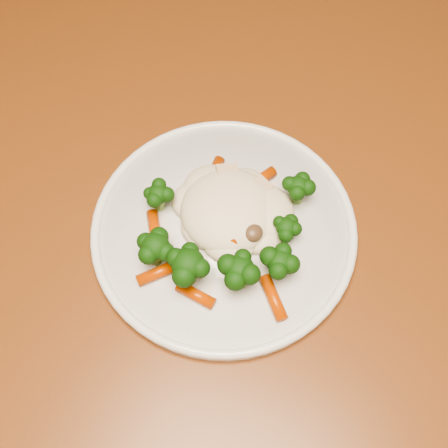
# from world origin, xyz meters

# --- Properties ---
(dining_table) EXTENTS (1.38, 1.04, 0.75)m
(dining_table) POSITION_xyz_m (0.01, 0.17, 0.66)
(dining_table) COLOR brown
(dining_table) RESTS_ON ground
(plate) EXTENTS (0.28, 0.28, 0.01)m
(plate) POSITION_xyz_m (-0.04, 0.10, 0.76)
(plate) COLOR white
(plate) RESTS_ON dining_table
(meal) EXTENTS (0.18, 0.18, 0.05)m
(meal) POSITION_xyz_m (-0.03, 0.09, 0.78)
(meal) COLOR #F8E9C7
(meal) RESTS_ON plate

